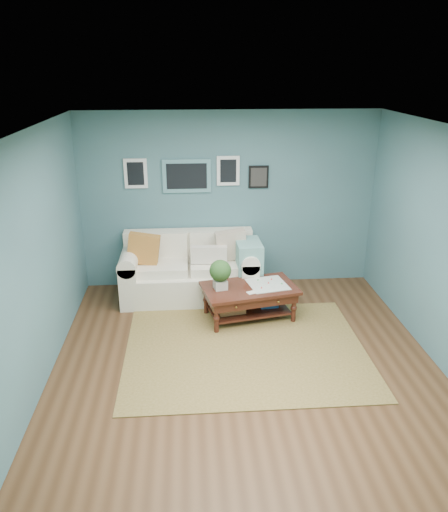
{
  "coord_description": "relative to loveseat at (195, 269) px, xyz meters",
  "views": [
    {
      "loc": [
        -0.62,
        -4.9,
        3.32
      ],
      "look_at": [
        -0.19,
        1.0,
        1.03
      ],
      "focal_mm": 35.0,
      "sensor_mm": 36.0,
      "label": 1
    }
  ],
  "objects": [
    {
      "name": "loveseat",
      "position": [
        0.0,
        0.0,
        0.0
      ],
      "size": [
        2.06,
        0.93,
        1.06
      ],
      "color": "white",
      "rests_on": "ground"
    },
    {
      "name": "area_rug",
      "position": [
        0.58,
        -1.61,
        -0.42
      ],
      "size": [
        2.94,
        2.36,
        0.01
      ],
      "primitive_type": "cube",
      "color": "brown",
      "rests_on": "ground"
    },
    {
      "name": "room_shell",
      "position": [
        0.53,
        -1.97,
        0.93
      ],
      "size": [
        5.0,
        5.02,
        2.7
      ],
      "color": "brown",
      "rests_on": "ground"
    },
    {
      "name": "coffee_table",
      "position": [
        0.66,
        -0.79,
        -0.04
      ],
      "size": [
        1.38,
        0.97,
        0.88
      ],
      "rotation": [
        0.0,
        0.0,
        0.2
      ],
      "color": "black",
      "rests_on": "ground"
    }
  ]
}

